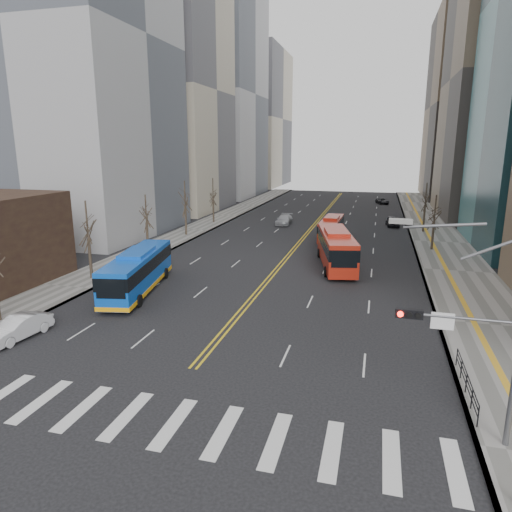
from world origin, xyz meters
TOP-DOWN VIEW (x-y plane):
  - ground at (0.00, 0.00)m, footprint 220.00×220.00m
  - sidewalk_right at (17.50, 45.00)m, footprint 7.00×130.00m
  - sidewalk_left at (-16.50, 45.00)m, footprint 5.00×130.00m
  - crosswalk at (0.00, 0.00)m, footprint 26.70×4.00m
  - centerline at (0.00, 55.00)m, footprint 0.55×100.00m
  - office_towers at (0.12, 68.51)m, footprint 83.00×134.00m
  - signal_mast at (13.77, 2.00)m, footprint 5.37×0.37m
  - pedestrian_railing at (14.30, 6.00)m, footprint 0.06×6.06m
  - street_trees at (-7.18, 34.55)m, footprint 35.20×47.20m
  - blue_bus at (-9.92, 16.92)m, footprint 4.90×12.54m
  - red_bus_near at (5.63, 29.56)m, footprint 5.28×12.41m
  - red_bus_far at (3.74, 43.25)m, footprint 2.72×9.82m
  - car_white at (-12.50, 6.00)m, footprint 2.11×4.65m
  - car_dark_mid at (11.85, 56.27)m, footprint 2.27×4.61m
  - car_silver at (-4.69, 53.52)m, footprint 2.15×5.22m
  - car_dark_far at (10.36, 84.79)m, footprint 3.08×4.65m

SIDE VIEW (x-z plane):
  - ground at x=0.00m, z-range 0.00..0.00m
  - crosswalk at x=0.00m, z-range 0.00..0.01m
  - centerline at x=0.00m, z-range 0.00..0.01m
  - sidewalk_right at x=17.50m, z-range 0.00..0.15m
  - sidewalk_left at x=-16.50m, z-range 0.00..0.15m
  - car_dark_far at x=10.36m, z-range 0.00..1.19m
  - car_white at x=-12.50m, z-range 0.00..1.48m
  - car_dark_mid at x=11.85m, z-range 0.00..1.51m
  - car_silver at x=-4.69m, z-range 0.00..1.51m
  - pedestrian_railing at x=14.30m, z-range 0.31..1.33m
  - red_bus_far at x=3.74m, z-range 0.18..3.32m
  - blue_bus at x=-9.92m, z-range 0.09..3.65m
  - red_bus_near at x=5.63m, z-range 0.21..4.02m
  - signal_mast at x=13.77m, z-range 0.16..9.55m
  - street_trees at x=-7.18m, z-range 1.07..8.67m
  - office_towers at x=0.12m, z-range -5.08..52.92m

